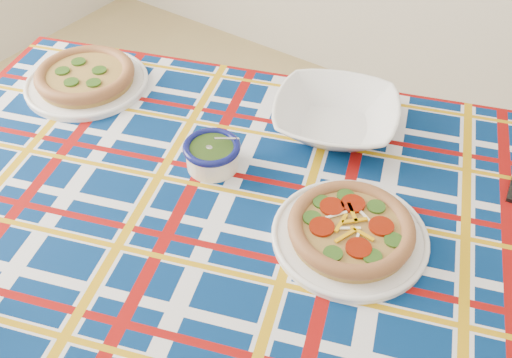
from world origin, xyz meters
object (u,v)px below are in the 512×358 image
Objects in this scene: dining_table at (259,240)px; main_focaccia_plate at (351,228)px; serving_bowl at (335,117)px; pesto_bowl at (212,153)px.

main_focaccia_plate reaches higher than dining_table.
main_focaccia_plate is 0.35m from serving_bowl.
dining_table is at bearing -164.75° from main_focaccia_plate.
pesto_bowl is (-0.36, 0.02, 0.01)m from main_focaccia_plate.
serving_bowl is at bearing 59.55° from pesto_bowl.
serving_bowl reaches higher than dining_table.
main_focaccia_plate is 0.36m from pesto_bowl.
main_focaccia_plate is at bearing -56.14° from serving_bowl.
dining_table is at bearing -20.92° from pesto_bowl.
pesto_bowl reaches higher than dining_table.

